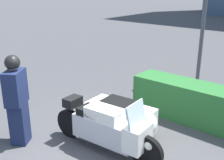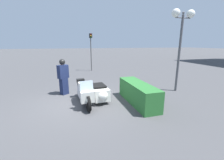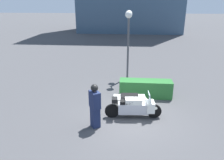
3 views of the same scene
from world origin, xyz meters
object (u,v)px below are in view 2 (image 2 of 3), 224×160
police_motorcycle (93,92)px  traffic_light_far (91,47)px  officer_rider (63,76)px  hedge_bush_curbside (138,93)px  twin_lamp_post (182,26)px

police_motorcycle → traffic_light_far: bearing=167.2°
officer_rider → traffic_light_far: bearing=125.1°
police_motorcycle → officer_rider: (-1.47, -1.23, 0.50)m
hedge_bush_curbside → traffic_light_far: 8.71m
police_motorcycle → twin_lamp_post: twin_lamp_post is taller
police_motorcycle → twin_lamp_post: bearing=90.0°
traffic_light_far → hedge_bush_curbside: bearing=-0.8°
officer_rider → police_motorcycle: bearing=5.4°
officer_rider → traffic_light_far: traffic_light_far is taller
officer_rider → twin_lamp_post: (1.11, 5.83, 2.42)m
police_motorcycle → officer_rider: bearing=-144.6°
police_motorcycle → twin_lamp_post: size_ratio=0.58×
police_motorcycle → hedge_bush_curbside: 1.95m
hedge_bush_curbside → twin_lamp_post: (-0.99, 2.75, 2.92)m
officer_rider → hedge_bush_curbside: (2.11, 3.08, -0.51)m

